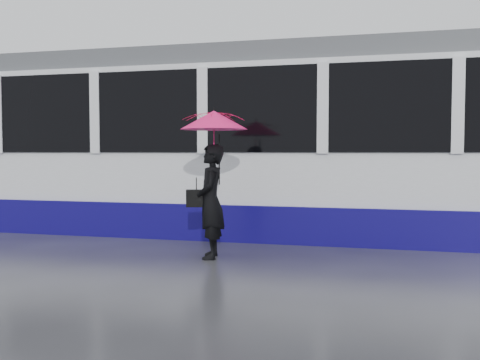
# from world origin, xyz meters

# --- Properties ---
(ground) EXTENTS (90.00, 90.00, 0.00)m
(ground) POSITION_xyz_m (0.00, 0.00, 0.00)
(ground) COLOR #28282C
(ground) RESTS_ON ground
(rails) EXTENTS (34.00, 1.51, 0.02)m
(rails) POSITION_xyz_m (0.00, 2.50, 0.01)
(rails) COLOR #3F3D38
(rails) RESTS_ON ground
(tram) EXTENTS (26.00, 2.56, 3.35)m
(tram) POSITION_xyz_m (1.86, 2.50, 1.64)
(tram) COLOR white
(tram) RESTS_ON ground
(woman) EXTENTS (0.52, 0.67, 1.61)m
(woman) POSITION_xyz_m (-0.08, -0.10, 0.81)
(woman) COLOR black
(woman) RESTS_ON ground
(umbrella) EXTENTS (1.16, 1.16, 1.09)m
(umbrella) POSITION_xyz_m (-0.03, -0.10, 1.77)
(umbrella) COLOR #E1125B
(umbrella) RESTS_ON ground
(handbag) EXTENTS (0.31, 0.19, 0.43)m
(handbag) POSITION_xyz_m (-0.30, -0.08, 0.85)
(handbag) COLOR black
(handbag) RESTS_ON ground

